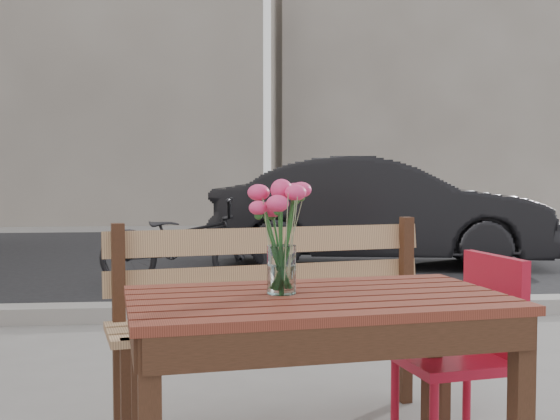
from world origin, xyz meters
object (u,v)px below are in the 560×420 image
(red_chair, at_px, (470,343))
(bicycle, at_px, (184,242))
(main_table, at_px, (317,332))
(parked_car, at_px, (379,212))
(main_vase, at_px, (282,223))

(red_chair, distance_m, bicycle, 4.46)
(main_table, distance_m, parked_car, 6.21)
(red_chair, bearing_deg, main_table, -69.54)
(main_table, relative_size, bicycle, 0.76)
(red_chair, bearing_deg, parked_car, 159.60)
(main_table, height_order, bicycle, bicycle)
(parked_car, relative_size, bicycle, 2.37)
(main_table, relative_size, parked_car, 0.32)
(main_table, xyz_separation_m, parked_car, (1.65, 5.99, 0.04))
(bicycle, bearing_deg, main_table, -167.20)
(parked_car, bearing_deg, main_table, 174.25)
(main_vase, xyz_separation_m, bicycle, (-0.48, 4.63, -0.51))
(main_table, height_order, main_vase, main_vase)
(red_chair, height_order, parked_car, parked_car)
(main_vase, height_order, bicycle, main_vase)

